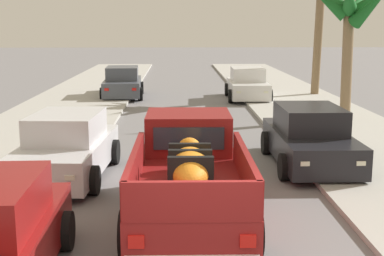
{
  "coord_description": "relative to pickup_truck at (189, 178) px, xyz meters",
  "views": [
    {
      "loc": [
        -0.42,
        -5.9,
        3.59
      ],
      "look_at": [
        -0.09,
        6.42,
        1.2
      ],
      "focal_mm": 49.98,
      "sensor_mm": 36.0,
      "label": 1
    }
  ],
  "objects": [
    {
      "name": "sidewalk_left",
      "position": [
        -4.85,
        8.45,
        -0.75
      ],
      "size": [
        4.73,
        60.0,
        0.12
      ],
      "primitive_type": "cube",
      "color": "#B2AFA8",
      "rests_on": "ground"
    },
    {
      "name": "sidewalk_right",
      "position": [
        5.28,
        8.45,
        -0.75
      ],
      "size": [
        4.73,
        60.0,
        0.12
      ],
      "primitive_type": "cube",
      "color": "#B2AFA8",
      "rests_on": "ground"
    },
    {
      "name": "curb_left",
      "position": [
        -3.89,
        8.45,
        -0.76
      ],
      "size": [
        0.16,
        60.0,
        0.1
      ],
      "primitive_type": "cube",
      "color": "silver",
      "rests_on": "ground"
    },
    {
      "name": "curb_right",
      "position": [
        4.32,
        8.45,
        -0.76
      ],
      "size": [
        0.16,
        60.0,
        0.1
      ],
      "primitive_type": "cube",
      "color": "silver",
      "rests_on": "ground"
    },
    {
      "name": "pickup_truck",
      "position": [
        0.0,
        0.0,
        0.0
      ],
      "size": [
        2.25,
        5.23,
        1.8
      ],
      "color": "maroon",
      "rests_on": "ground"
    },
    {
      "name": "car_left_near",
      "position": [
        3.2,
        16.41,
        -0.1
      ],
      "size": [
        2.1,
        4.29,
        1.54
      ],
      "color": "silver",
      "rests_on": "ground"
    },
    {
      "name": "car_right_near",
      "position": [
        3.18,
        3.89,
        -0.1
      ],
      "size": [
        2.03,
        4.26,
        1.54
      ],
      "color": "black",
      "rests_on": "ground"
    },
    {
      "name": "car_left_mid",
      "position": [
        -2.95,
        17.27,
        -0.1
      ],
      "size": [
        2.18,
        4.33,
        1.54
      ],
      "color": "#474C56",
      "rests_on": "ground"
    },
    {
      "name": "car_right_mid",
      "position": [
        -2.85,
        2.97,
        -0.1
      ],
      "size": [
        2.21,
        4.34,
        1.54
      ],
      "color": "silver",
      "rests_on": "ground"
    },
    {
      "name": "palm_tree_right_fore",
      "position": [
        6.28,
        10.81,
        3.32
      ],
      "size": [
        3.14,
        3.92,
        5.19
      ],
      "color": "#846B4C",
      "rests_on": "ground"
    }
  ]
}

